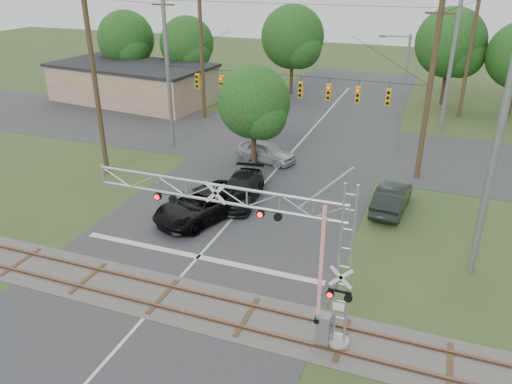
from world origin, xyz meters
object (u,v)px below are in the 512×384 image
at_px(pickup_black, 203,204).
at_px(sedan_silver, 266,151).
at_px(traffic_signal_span, 299,85).
at_px(car_dark, 241,189).
at_px(commercial_building, 133,82).
at_px(streetlight, 402,87).
at_px(crossing_gantry, 264,237).

xyz_separation_m(pickup_black, sedan_silver, (0.44, 9.76, -0.08)).
bearing_deg(traffic_signal_span, pickup_black, -103.48).
height_order(car_dark, commercial_building, commercial_building).
distance_m(traffic_signal_span, streetlight, 8.48).
bearing_deg(crossing_gantry, commercial_building, 130.56).
relative_size(crossing_gantry, streetlight, 1.19).
bearing_deg(crossing_gantry, pickup_black, 129.65).
relative_size(traffic_signal_span, car_dark, 3.61).
relative_size(commercial_building, streetlight, 2.01).
bearing_deg(crossing_gantry, sedan_silver, 109.01).
distance_m(car_dark, commercial_building, 27.30).
height_order(crossing_gantry, traffic_signal_span, traffic_signal_span).
distance_m(pickup_black, streetlight, 18.70).
xyz_separation_m(traffic_signal_span, sedan_silver, (-2.08, -0.75, -4.90)).
xyz_separation_m(pickup_black, car_dark, (1.20, 2.81, -0.07)).
xyz_separation_m(commercial_building, streetlight, (27.70, -5.69, 2.95)).
xyz_separation_m(crossing_gantry, car_dark, (-5.31, 10.66, -3.47)).
bearing_deg(streetlight, commercial_building, 168.40).
height_order(traffic_signal_span, sedan_silver, traffic_signal_span).
bearing_deg(car_dark, streetlight, 51.60).
xyz_separation_m(car_dark, streetlight, (7.86, 13.03, 4.14)).
bearing_deg(crossing_gantry, car_dark, 116.47).
relative_size(car_dark, commercial_building, 0.30).
distance_m(pickup_black, commercial_building, 28.50).
bearing_deg(sedan_silver, streetlight, -40.30).
bearing_deg(car_dark, pickup_black, -120.39).
bearing_deg(crossing_gantry, streetlight, 83.84).
xyz_separation_m(crossing_gantry, traffic_signal_span, (-3.99, 18.36, 1.42)).
relative_size(pickup_black, car_dark, 1.14).
distance_m(traffic_signal_span, sedan_silver, 5.38).
height_order(commercial_building, streetlight, streetlight).
distance_m(sedan_silver, streetlight, 11.34).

